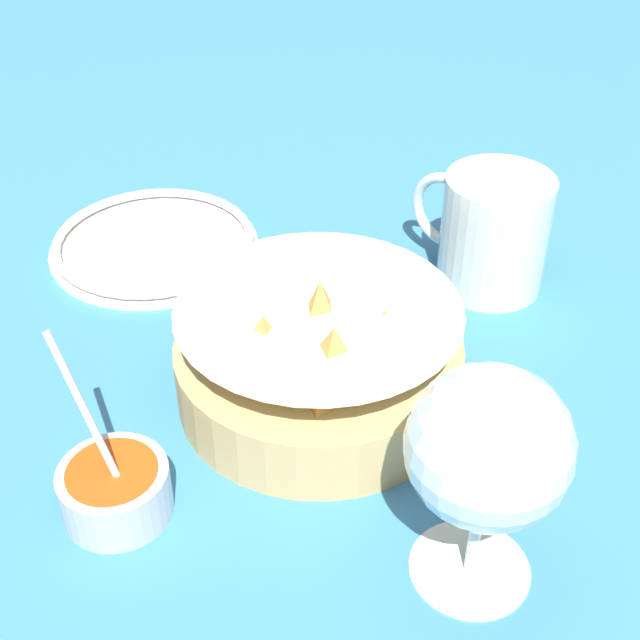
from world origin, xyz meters
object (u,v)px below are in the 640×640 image
at_px(sauce_cup, 115,488).
at_px(beer_mug, 492,236).
at_px(food_basket, 319,357).
at_px(side_plate, 154,243).
at_px(wine_glass, 488,453).

distance_m(sauce_cup, beer_mug, 0.37).
bearing_deg(food_basket, side_plate, -11.19).
bearing_deg(wine_glass, food_basket, -17.93).
xyz_separation_m(sauce_cup, wine_glass, (-0.19, -0.11, 0.08)).
bearing_deg(food_basket, sauce_cup, 81.93).
bearing_deg(beer_mug, side_plate, 31.84).
height_order(sauce_cup, side_plate, sauce_cup).
xyz_separation_m(sauce_cup, beer_mug, (-0.03, -0.37, 0.03)).
distance_m(wine_glass, side_plate, 0.44).
bearing_deg(sauce_cup, side_plate, -44.06).
relative_size(wine_glass, side_plate, 0.79).
height_order(food_basket, wine_glass, wine_glass).
distance_m(beer_mug, side_plate, 0.30).
relative_size(food_basket, wine_glass, 1.38).
height_order(sauce_cup, beer_mug, sauce_cup).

